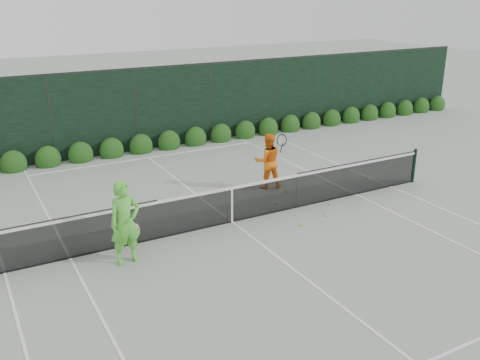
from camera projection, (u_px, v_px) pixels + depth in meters
ground at (232, 222)px, 13.85m from camera, size 80.00×80.00×0.00m
tennis_net at (231, 203)px, 13.66m from camera, size 12.90×0.10×1.07m
player_woman at (125, 223)px, 11.52m from camera, size 0.74×0.53×1.90m
player_man at (268, 161)px, 16.00m from camera, size 0.98×0.84×1.69m
court_lines at (232, 222)px, 13.85m from camera, size 11.03×23.83×0.01m
windscreen_fence at (293, 203)px, 11.10m from camera, size 32.00×21.07×3.06m
hedge_row at (141, 146)px, 19.67m from camera, size 31.66×0.65×0.94m
tennis_balls at (291, 209)px, 14.59m from camera, size 3.07×2.25×0.07m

